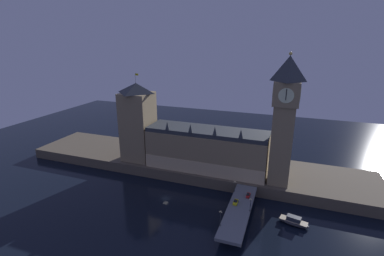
% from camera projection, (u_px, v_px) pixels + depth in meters
% --- Properties ---
extents(ground_plane, '(400.00, 400.00, 0.00)m').
position_uv_depth(ground_plane, '(166.00, 199.00, 146.62)').
color(ground_plane, black).
extents(embankment, '(220.00, 42.00, 6.29)m').
position_uv_depth(embankment, '(191.00, 164.00, 180.68)').
color(embankment, brown).
rests_on(embankment, ground_plane).
extents(parliament_hall, '(70.64, 21.10, 29.33)m').
position_uv_depth(parliament_hall, '(207.00, 149.00, 164.60)').
color(parliament_hall, '#8E7A56').
rests_on(parliament_hall, embankment).
extents(clock_tower, '(12.93, 13.04, 68.41)m').
position_uv_depth(clock_tower, '(284.00, 118.00, 140.18)').
color(clock_tower, '#8E7A56').
rests_on(clock_tower, embankment).
extents(victoria_tower, '(18.26, 18.26, 55.07)m').
position_uv_depth(victoria_tower, '(138.00, 122.00, 175.27)').
color(victoria_tower, '#8E7A56').
rests_on(victoria_tower, embankment).
extents(bridge, '(10.56, 46.00, 5.93)m').
position_uv_depth(bridge, '(239.00, 213.00, 128.08)').
color(bridge, slate).
rests_on(bridge, ground_plane).
extents(car_northbound_lead, '(2.09, 4.59, 1.50)m').
position_uv_depth(car_northbound_lead, '(236.00, 202.00, 131.64)').
color(car_northbound_lead, yellow).
rests_on(car_northbound_lead, bridge).
extents(car_southbound_trail, '(1.86, 4.47, 1.41)m').
position_uv_depth(car_southbound_trail, '(248.00, 195.00, 137.49)').
color(car_southbound_trail, red).
rests_on(car_southbound_trail, bridge).
extents(pedestrian_mid_walk, '(0.38, 0.38, 1.72)m').
position_uv_depth(pedestrian_mid_walk, '(250.00, 205.00, 129.22)').
color(pedestrian_mid_walk, black).
rests_on(pedestrian_mid_walk, bridge).
extents(street_lamp_near, '(1.34, 0.60, 7.17)m').
position_uv_depth(street_lamp_near, '(220.00, 216.00, 114.58)').
color(street_lamp_near, '#2D3333').
rests_on(street_lamp_near, bridge).
extents(street_lamp_mid, '(1.34, 0.60, 6.54)m').
position_uv_depth(street_lamp_mid, '(250.00, 203.00, 124.62)').
color(street_lamp_mid, '#2D3333').
rests_on(street_lamp_mid, bridge).
extents(street_lamp_far, '(1.34, 0.60, 5.94)m').
position_uv_depth(street_lamp_far, '(235.00, 185.00, 141.23)').
color(street_lamp_far, '#2D3333').
rests_on(street_lamp_far, bridge).
extents(boat_downstream, '(14.35, 7.67, 3.98)m').
position_uv_depth(boat_downstream, '(293.00, 221.00, 125.79)').
color(boat_downstream, '#28282D').
rests_on(boat_downstream, ground_plane).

